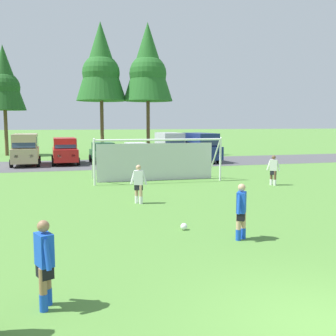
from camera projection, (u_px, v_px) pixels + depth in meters
name	position (u px, v px, depth m)	size (l,w,h in m)	color
ground_plane	(141.00, 187.00, 20.81)	(400.00, 400.00, 0.00)	#518438
parking_lot_strip	(109.00, 164.00, 33.05)	(52.00, 8.40, 0.01)	#4C4C51
soccer_ball	(184.00, 226.00, 12.51)	(0.22, 0.22, 0.22)	white
soccer_goal	(157.00, 159.00, 23.06)	(7.46, 2.10, 2.57)	white
player_striker_near	(241.00, 212.00, 11.40)	(0.55, 0.61, 1.64)	tan
player_midfield_center	(45.00, 264.00, 7.14)	(0.37, 0.74, 1.64)	#936B4C
player_defender_far	(273.00, 170.00, 21.50)	(0.62, 0.54, 1.64)	brown
player_winger_left	(139.00, 184.00, 16.57)	(0.69, 0.40, 1.64)	tan
parked_car_slot_far_left	(26.00, 149.00, 31.71)	(2.25, 4.83, 2.52)	tan
parked_car_slot_left	(65.00, 151.00, 32.70)	(2.21, 4.64, 2.16)	red
parked_car_slot_center_left	(103.00, 153.00, 33.77)	(2.23, 4.30, 1.72)	#194C2D
parked_car_slot_center	(136.00, 153.00, 33.71)	(2.06, 4.21, 1.72)	silver
parked_car_slot_center_right	(170.00, 146.00, 35.61)	(2.29, 4.85, 2.52)	#B2B2BC
parked_car_slot_right	(201.00, 147.00, 34.56)	(2.40, 4.90, 2.52)	navy
tree_left_edge	(4.00, 80.00, 40.58)	(4.26, 4.26, 11.35)	brown
tree_mid_left	(101.00, 64.00, 40.19)	(5.10, 5.10, 13.61)	brown
tree_center_back	(148.00, 65.00, 40.49)	(5.10, 5.10, 13.60)	brown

